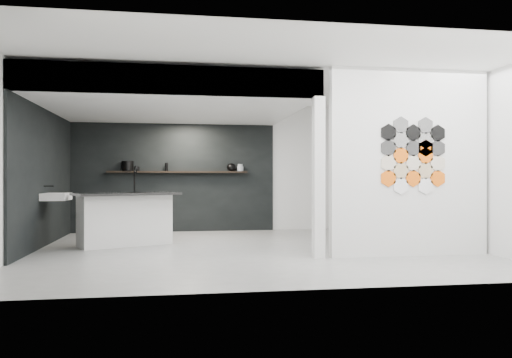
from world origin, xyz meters
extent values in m
cube|color=gray|center=(0.00, 0.00, -0.01)|extent=(7.00, 6.00, 0.01)
cube|color=silver|center=(2.23, -1.00, 1.40)|extent=(2.45, 0.15, 2.80)
cube|color=black|center=(-1.30, 2.97, 1.18)|extent=(4.40, 0.04, 2.35)
cube|color=black|center=(-3.47, 1.00, 1.18)|extent=(0.04, 4.00, 2.35)
cube|color=silver|center=(-1.30, 1.00, 2.55)|extent=(4.40, 4.00, 0.40)
cube|color=silver|center=(0.82, -1.00, 1.18)|extent=(0.16, 0.16, 2.35)
cube|color=silver|center=(-1.30, -0.92, 2.55)|extent=(4.40, 0.16, 0.40)
cube|color=silver|center=(-3.24, 0.80, 0.85)|extent=(0.40, 0.60, 0.12)
cube|color=black|center=(-1.20, 2.87, 1.30)|extent=(3.00, 0.15, 0.04)
cube|color=silver|center=(-2.11, 0.84, 0.44)|extent=(1.62, 1.13, 0.87)
cube|color=black|center=(-2.08, 0.77, 0.89)|extent=(1.89, 1.40, 0.04)
cube|color=black|center=(-1.90, 0.99, 0.91)|extent=(0.58, 0.54, 0.02)
cylinder|color=black|center=(-1.98, 1.18, 1.12)|extent=(0.03, 0.03, 0.41)
torus|color=black|center=(-1.96, 1.12, 1.32)|extent=(0.08, 0.14, 0.14)
cylinder|color=black|center=(-2.27, 2.87, 1.42)|extent=(0.32, 0.32, 0.21)
ellipsoid|color=black|center=(-0.04, 2.87, 1.41)|extent=(0.21, 0.21, 0.17)
cylinder|color=gray|center=(0.15, 2.87, 1.37)|extent=(0.17, 0.17, 0.10)
cylinder|color=gray|center=(0.15, 2.87, 1.40)|extent=(0.11, 0.11, 0.15)
cylinder|color=black|center=(-1.45, 2.87, 1.41)|extent=(0.07, 0.07, 0.17)
cylinder|color=black|center=(-2.05, 2.87, 1.36)|extent=(0.08, 0.08, 0.09)
cylinder|color=#F25F0C|center=(1.86, -1.09, 1.16)|extent=(0.26, 0.02, 0.26)
cylinder|color=beige|center=(1.86, -1.09, 1.39)|extent=(0.26, 0.02, 0.26)
cylinder|color=#2D2D2D|center=(1.86, -1.09, 1.61)|extent=(0.26, 0.02, 0.26)
cylinder|color=black|center=(1.86, -1.09, 1.84)|extent=(0.26, 0.02, 0.26)
cylinder|color=white|center=(2.06, -1.09, 1.05)|extent=(0.26, 0.02, 0.26)
cylinder|color=tan|center=(2.06, -1.09, 1.27)|extent=(0.26, 0.02, 0.26)
cylinder|color=#F25F0C|center=(2.06, -1.09, 1.50)|extent=(0.26, 0.02, 0.26)
cylinder|color=silver|center=(2.06, -1.09, 1.73)|extent=(0.26, 0.02, 0.26)
cylinder|color=black|center=(2.06, -1.09, 1.95)|extent=(0.26, 0.02, 0.26)
cylinder|color=#F25F0C|center=(2.25, -1.09, 1.16)|extent=(0.26, 0.02, 0.26)
cylinder|color=beige|center=(2.25, -1.09, 1.39)|extent=(0.26, 0.02, 0.26)
cylinder|color=#2D2D2D|center=(2.25, -1.09, 1.61)|extent=(0.26, 0.02, 0.26)
cylinder|color=black|center=(2.25, -1.09, 1.84)|extent=(0.26, 0.02, 0.26)
cylinder|color=white|center=(2.44, -1.09, 1.05)|extent=(0.26, 0.02, 0.26)
cylinder|color=tan|center=(2.44, -1.09, 1.27)|extent=(0.26, 0.02, 0.26)
cylinder|color=#F25F0C|center=(2.44, -1.09, 1.50)|extent=(0.26, 0.02, 0.26)
cylinder|color=silver|center=(2.44, -1.09, 1.73)|extent=(0.26, 0.02, 0.26)
cylinder|color=black|center=(2.44, -1.09, 1.95)|extent=(0.26, 0.02, 0.26)
cylinder|color=#F25F0C|center=(2.64, -1.09, 1.16)|extent=(0.26, 0.02, 0.26)
cylinder|color=beige|center=(2.64, -1.09, 1.39)|extent=(0.26, 0.02, 0.26)
cylinder|color=#2D2D2D|center=(2.64, -1.09, 1.61)|extent=(0.26, 0.02, 0.26)
cylinder|color=black|center=(2.64, -1.09, 1.84)|extent=(0.26, 0.02, 0.26)
cylinder|color=#F25F0C|center=(2.44, -1.09, 1.61)|extent=(0.26, 0.02, 0.26)
camera|label=1|loc=(-1.21, -8.04, 1.16)|focal=35.00mm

